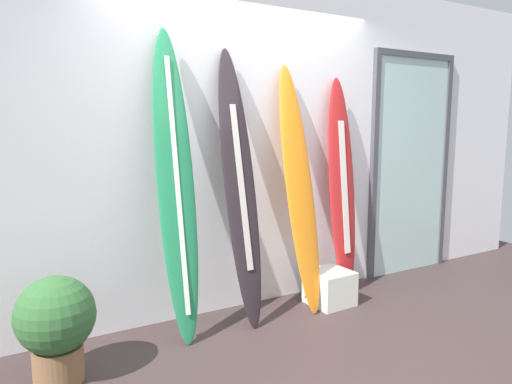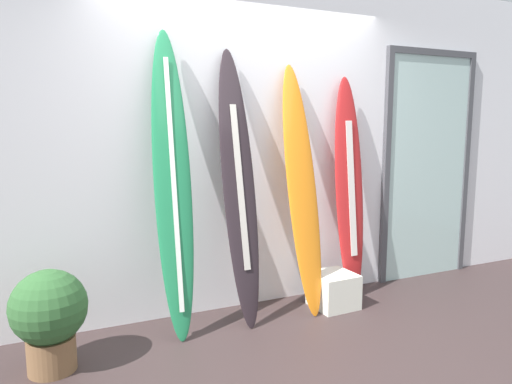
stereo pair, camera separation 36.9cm
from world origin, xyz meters
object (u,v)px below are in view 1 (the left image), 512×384
Objects in this scene: display_block_left at (330,287)px; surfboard_crimson at (342,189)px; surfboard_charcoal at (240,187)px; potted_plant at (56,323)px; surfboard_sunset at (300,190)px; glass_door at (411,161)px; surfboard_emerald at (176,186)px.

surfboard_crimson is at bearing 34.84° from display_block_left.
surfboard_charcoal is 1.24m from display_block_left.
surfboard_charcoal is at bearing 10.38° from potted_plant.
surfboard_charcoal is at bearing 179.19° from surfboard_sunset.
glass_door reaches higher than display_block_left.
potted_plant reaches higher than display_block_left.
surfboard_charcoal is 1.10m from surfboard_crimson.
surfboard_emerald is at bearing -174.66° from glass_door.
display_block_left is at bearing -165.43° from glass_door.
surfboard_emerald reaches higher than surfboard_sunset.
glass_door is 3.45× the size of potted_plant.
display_block_left is at bearing -3.95° from surfboard_emerald.
surfboard_sunset is 1.60m from glass_door.
surfboard_emerald is 1.16m from potted_plant.
surfboard_sunset is at bearing 161.28° from display_block_left.
potted_plant is (-2.20, -0.15, 0.23)m from display_block_left.
glass_door reaches higher than surfboard_emerald.
surfboard_charcoal is 0.94× the size of glass_door.
glass_door reaches higher than potted_plant.
potted_plant is (-1.38, -0.25, -0.69)m from surfboard_charcoal.
surfboard_crimson is (1.09, 0.09, -0.10)m from surfboard_charcoal.
surfboard_charcoal is 2.15m from glass_door.
surfboard_sunset is at bearing -169.88° from surfboard_crimson.
glass_door reaches higher than surfboard_crimson.
surfboard_sunset reaches higher than surfboard_crimson.
glass_door is at bearing 8.02° from potted_plant.
surfboard_emerald is at bearing 176.05° from display_block_left.
surfboard_sunset is 0.90× the size of glass_door.
potted_plant is (-1.94, -0.25, -0.63)m from surfboard_sunset.
potted_plant is at bearing -169.62° from surfboard_charcoal.
surfboard_sunset is 5.73× the size of display_block_left.
surfboard_emerald reaches higher than surfboard_crimson.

